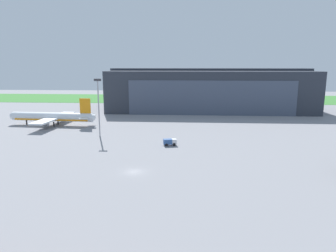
% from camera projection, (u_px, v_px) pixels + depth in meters
% --- Properties ---
extents(ground_plane, '(440.00, 440.00, 0.00)m').
position_uv_depth(ground_plane, '(134.00, 172.00, 72.54)').
color(ground_plane, gray).
extents(grass_field_strip, '(440.00, 56.00, 0.08)m').
position_uv_depth(grass_field_strip, '(171.00, 99.00, 222.89)').
color(grass_field_strip, '#3D8036').
rests_on(grass_field_strip, ground_plane).
extents(maintenance_hangar, '(106.55, 41.24, 22.37)m').
position_uv_depth(maintenance_hangar, '(209.00, 90.00, 169.33)').
color(maintenance_hangar, '#2D333D').
rests_on(maintenance_hangar, ground_plane).
extents(airliner_far_right, '(36.78, 29.20, 11.32)m').
position_uv_depth(airliner_far_right, '(53.00, 117.00, 126.23)').
color(airliner_far_right, silver).
rests_on(airliner_far_right, ground_plane).
extents(baggage_tug, '(4.25, 2.87, 2.07)m').
position_uv_depth(baggage_tug, '(170.00, 142.00, 95.55)').
color(baggage_tug, silver).
rests_on(baggage_tug, ground_plane).
extents(apron_light_mast, '(2.40, 0.50, 19.93)m').
position_uv_depth(apron_light_mast, '(99.00, 103.00, 105.50)').
color(apron_light_mast, '#99999E').
rests_on(apron_light_mast, ground_plane).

